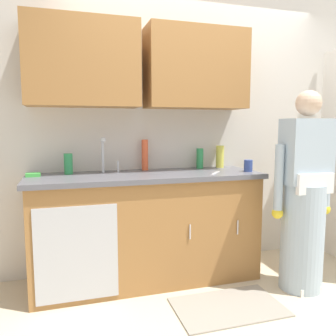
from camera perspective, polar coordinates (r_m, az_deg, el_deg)
ground_plane at (r=2.79m, az=12.14°, el=-21.94°), size 9.00×9.00×0.00m
kitchen_wall_with_uppers at (r=3.30m, az=2.19°, el=9.29°), size 4.80×0.44×2.70m
counter_cabinet at (r=3.03m, az=-3.59°, el=-10.14°), size 1.90×0.62×0.90m
countertop at (r=2.93m, az=-3.61°, el=-1.31°), size 1.96×0.66×0.04m
sink at (r=2.88m, az=-9.62°, el=-1.42°), size 0.50×0.36×0.35m
person_at_sink at (r=3.01m, az=21.59°, el=-5.99°), size 0.55×0.34×1.62m
floor_mat at (r=2.79m, az=9.96°, el=-21.74°), size 0.80×0.50×0.01m
bottle_water_short at (r=3.29m, az=5.30°, el=1.59°), size 0.07×0.07×0.19m
bottle_dish_liquid at (r=3.00m, az=-16.21°, el=0.66°), size 0.07×0.07×0.17m
bottle_soap at (r=3.38m, az=8.62°, el=1.88°), size 0.08×0.08×0.21m
bottle_cleaner_spray at (r=3.14m, az=-3.85°, el=2.18°), size 0.06×0.06×0.28m
cup_by_sink at (r=3.13m, az=13.17°, el=0.37°), size 0.08×0.08×0.10m
knife_on_counter at (r=2.96m, az=7.82°, el=-0.84°), size 0.17×0.20×0.01m
sponge at (r=2.95m, az=-21.47°, el=-1.05°), size 0.11×0.07×0.03m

